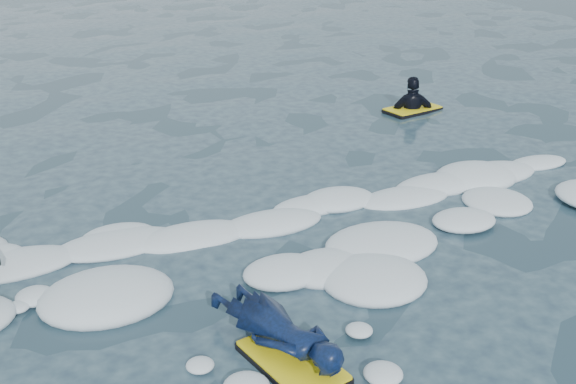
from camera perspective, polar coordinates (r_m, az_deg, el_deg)
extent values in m
plane|color=#19353D|center=(6.71, -4.36, -8.65)|extent=(120.00, 120.00, 0.00)
cube|color=black|center=(5.85, 0.33, -13.36)|extent=(0.69, 1.02, 0.05)
cube|color=yellow|center=(5.84, 0.33, -13.10)|extent=(0.66, 1.00, 0.02)
imported|color=#0B1C51|center=(5.95, -0.68, -10.74)|extent=(0.89, 1.50, 0.34)
cube|color=black|center=(12.63, 9.81, 6.42)|extent=(1.06, 0.71, 0.05)
cube|color=yellow|center=(12.62, 9.82, 6.56)|extent=(1.03, 0.68, 0.02)
imported|color=black|center=(12.68, 9.76, 5.75)|extent=(0.93, 0.61, 1.46)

